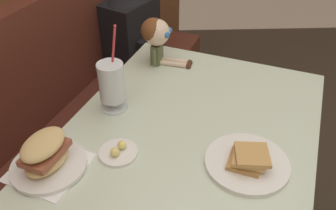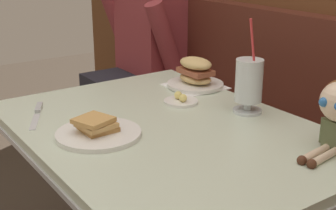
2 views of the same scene
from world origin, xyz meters
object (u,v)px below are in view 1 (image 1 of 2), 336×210
(toast_plate, at_px, (247,161))
(sandwich_plate, at_px, (46,156))
(butter_saucer, at_px, (118,152))
(milkshake_glass, at_px, (112,85))
(seated_doll, at_px, (157,35))
(backpack, at_px, (132,31))

(toast_plate, xyz_separation_m, sandwich_plate, (-0.23, 0.54, 0.03))
(sandwich_plate, relative_size, butter_saucer, 1.83)
(toast_plate, bearing_deg, sandwich_plate, 112.81)
(milkshake_glass, xyz_separation_m, seated_doll, (0.36, -0.01, 0.03))
(toast_plate, height_order, milkshake_glass, milkshake_glass)
(butter_saucer, height_order, seated_doll, seated_doll)
(milkshake_glass, xyz_separation_m, butter_saucer, (-0.20, -0.12, -0.09))
(milkshake_glass, bearing_deg, backpack, 22.42)
(seated_doll, bearing_deg, backpack, 39.35)
(milkshake_glass, height_order, sandwich_plate, milkshake_glass)
(milkshake_glass, bearing_deg, butter_saucer, -148.27)
(sandwich_plate, relative_size, backpack, 0.54)
(milkshake_glass, xyz_separation_m, sandwich_plate, (-0.33, 0.04, -0.05))
(toast_plate, distance_m, backpack, 1.18)
(milkshake_glass, distance_m, butter_saucer, 0.25)
(sandwich_plate, distance_m, butter_saucer, 0.21)
(seated_doll, relative_size, backpack, 0.55)
(toast_plate, relative_size, milkshake_glass, 0.79)
(toast_plate, bearing_deg, seated_doll, 46.63)
(butter_saucer, bearing_deg, toast_plate, -75.03)
(milkshake_glass, height_order, seated_doll, milkshake_glass)
(toast_plate, distance_m, milkshake_glass, 0.52)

